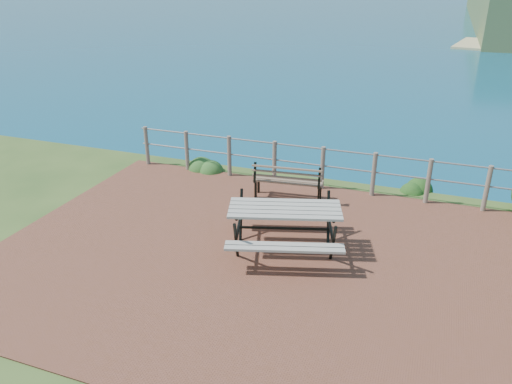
# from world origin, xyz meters

# --- Properties ---
(ground) EXTENTS (10.00, 7.00, 0.12)m
(ground) POSITION_xyz_m (0.00, 0.00, 0.00)
(ground) COLOR brown
(ground) RESTS_ON ground
(safety_railing) EXTENTS (9.40, 0.10, 1.00)m
(safety_railing) POSITION_xyz_m (0.00, 3.35, 0.57)
(safety_railing) COLOR #6B5B4C
(safety_railing) RESTS_ON ground
(picnic_table) EXTENTS (2.10, 1.63, 0.82)m
(picnic_table) POSITION_xyz_m (0.01, 0.39, 0.53)
(picnic_table) COLOR #A49F93
(picnic_table) RESTS_ON ground
(park_bench) EXTENTS (1.54, 0.54, 0.85)m
(park_bench) POSITION_xyz_m (-0.57, 2.55, 0.56)
(park_bench) COLOR brown
(park_bench) RESTS_ON ground
(shrub_lip_west) EXTENTS (0.83, 0.83, 0.59)m
(shrub_lip_west) POSITION_xyz_m (-3.00, 3.70, 0.00)
(shrub_lip_west) COLOR #225A21
(shrub_lip_west) RESTS_ON ground
(shrub_lip_east) EXTENTS (0.66, 0.66, 0.35)m
(shrub_lip_east) POSITION_xyz_m (2.12, 4.09, 0.00)
(shrub_lip_east) COLOR #193D12
(shrub_lip_east) RESTS_ON ground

